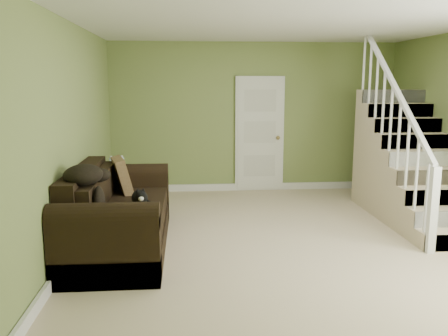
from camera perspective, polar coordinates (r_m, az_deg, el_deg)
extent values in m
cube|color=#C8B790|center=(5.99, 7.22, -8.43)|extent=(5.00, 5.50, 0.01)
cube|color=white|center=(5.72, 7.84, 17.07)|extent=(5.00, 5.50, 0.01)
cube|color=olive|center=(8.41, 3.60, 6.07)|extent=(5.00, 0.04, 2.60)
cube|color=olive|center=(3.11, 18.11, -1.65)|extent=(5.00, 0.04, 2.60)
cube|color=olive|center=(5.74, -17.76, 3.64)|extent=(0.04, 5.50, 2.60)
cube|color=white|center=(8.56, 3.54, -2.25)|extent=(5.00, 0.04, 0.12)
cube|color=white|center=(5.99, -16.83, -8.21)|extent=(0.04, 5.50, 0.12)
cube|color=white|center=(8.42, 4.29, 4.09)|extent=(0.86, 0.05, 2.02)
cube|color=white|center=(8.40, 4.31, 4.00)|extent=(0.78, 0.04, 1.96)
sphere|color=olive|center=(8.41, 6.51, 3.64)|extent=(0.07, 0.07, 0.07)
cylinder|color=white|center=(5.92, 23.20, -2.91)|extent=(0.04, 0.04, 0.90)
cube|color=#C8B790|center=(6.47, 25.36, -6.11)|extent=(1.00, 0.27, 0.40)
cylinder|color=white|center=(6.11, 22.17, -0.52)|extent=(0.04, 0.04, 0.90)
cube|color=#C8B790|center=(6.67, 24.28, -4.66)|extent=(1.00, 0.27, 0.60)
cylinder|color=white|center=(6.32, 21.20, 1.72)|extent=(0.04, 0.04, 0.90)
cube|color=#C8B790|center=(6.87, 23.27, -3.30)|extent=(1.00, 0.27, 0.80)
cylinder|color=white|center=(6.54, 20.30, 3.81)|extent=(0.04, 0.04, 0.90)
cube|color=#C8B790|center=(7.09, 22.32, -2.01)|extent=(1.00, 0.27, 1.00)
cylinder|color=white|center=(6.76, 19.45, 5.76)|extent=(0.04, 0.04, 0.90)
cube|color=#C8B790|center=(7.30, 21.43, -0.80)|extent=(1.00, 0.27, 1.20)
cylinder|color=white|center=(7.00, 18.65, 7.59)|extent=(0.04, 0.04, 0.90)
cube|color=#C8B790|center=(7.53, 20.59, 0.33)|extent=(1.00, 0.27, 1.40)
cylinder|color=white|center=(7.25, 17.90, 9.28)|extent=(0.04, 0.04, 0.90)
cube|color=#C8B790|center=(7.75, 19.80, 1.41)|extent=(1.00, 0.27, 1.60)
cylinder|color=white|center=(7.50, 17.19, 10.87)|extent=(0.04, 0.04, 0.90)
cube|color=#C8B790|center=(7.98, 19.05, 2.42)|extent=(1.00, 0.27, 1.80)
cylinder|color=white|center=(7.76, 16.53, 12.35)|extent=(0.04, 0.04, 0.90)
cube|color=white|center=(5.82, 23.80, -4.69)|extent=(0.09, 0.09, 1.00)
cube|color=white|center=(6.75, 19.68, 9.57)|extent=(0.06, 2.46, 1.84)
cube|color=black|center=(5.74, -12.25, -8.01)|extent=(1.04, 2.40, 0.27)
cube|color=black|center=(5.65, -11.25, -5.54)|extent=(0.79, 1.81, 0.24)
cube|color=black|center=(4.68, -14.06, -9.72)|extent=(1.04, 0.27, 0.68)
cube|color=black|center=(6.70, -11.13, -3.52)|extent=(1.04, 0.27, 0.68)
cylinder|color=black|center=(4.58, -14.25, -5.74)|extent=(1.04, 0.27, 0.27)
cylinder|color=black|center=(6.63, -11.23, -0.68)|extent=(1.04, 0.27, 0.27)
cube|color=black|center=(5.68, -16.53, -3.47)|extent=(0.22, 1.85, 0.69)
cube|color=black|center=(5.63, -14.89, -2.60)|extent=(0.15, 1.79, 0.38)
cube|color=black|center=(7.32, -12.56, -2.66)|extent=(0.58, 0.58, 0.61)
cylinder|color=white|center=(7.19, -13.40, 0.39)|extent=(0.06, 0.06, 0.20)
cylinder|color=blue|center=(7.19, -13.40, 0.39)|extent=(0.07, 0.07, 0.05)
cylinder|color=white|center=(7.17, -13.44, 1.29)|extent=(0.03, 0.03, 0.03)
cylinder|color=white|center=(7.21, -12.15, 0.46)|extent=(0.06, 0.06, 0.20)
cylinder|color=blue|center=(7.21, -12.15, 0.46)|extent=(0.07, 0.07, 0.05)
cylinder|color=white|center=(7.19, -12.18, 1.36)|extent=(0.03, 0.03, 0.03)
ellipsoid|color=black|center=(5.57, -10.12, -3.54)|extent=(0.24, 0.35, 0.18)
ellipsoid|color=white|center=(5.50, -10.18, -4.04)|extent=(0.12, 0.15, 0.09)
sphere|color=black|center=(5.39, -10.31, -3.33)|extent=(0.14, 0.14, 0.12)
ellipsoid|color=white|center=(5.35, -10.35, -3.66)|extent=(0.07, 0.06, 0.06)
cone|color=black|center=(5.39, -10.66, -2.67)|extent=(0.05, 0.05, 0.05)
cone|color=black|center=(5.39, -9.97, -2.66)|extent=(0.05, 0.05, 0.05)
cylinder|color=black|center=(5.70, -9.11, -3.88)|extent=(0.13, 0.24, 0.03)
ellipsoid|color=yellow|center=(5.38, -11.14, -4.73)|extent=(0.15, 0.19, 0.05)
cube|color=brown|center=(6.23, -12.11, -1.01)|extent=(0.36, 0.53, 0.50)
ellipsoid|color=black|center=(5.05, -16.58, -0.79)|extent=(0.51, 0.60, 0.21)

